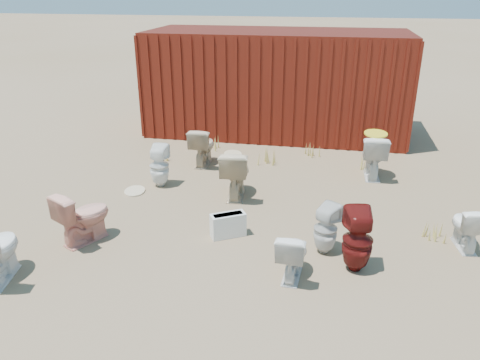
% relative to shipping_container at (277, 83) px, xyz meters
% --- Properties ---
extents(ground, '(100.00, 100.00, 0.00)m').
position_rel_shipping_container_xyz_m(ground, '(0.00, -5.20, -1.20)').
color(ground, brown).
rests_on(ground, ground).
extents(shipping_container, '(6.00, 2.40, 2.40)m').
position_rel_shipping_container_xyz_m(shipping_container, '(0.00, 0.00, 0.00)').
color(shipping_container, '#53180D').
rests_on(shipping_container, ground).
extents(toilet_front_pink, '(0.74, 0.87, 0.77)m').
position_rel_shipping_container_xyz_m(toilet_front_pink, '(-1.98, -5.92, -0.81)').
color(toilet_front_pink, '#E99B86').
rests_on(toilet_front_pink, ground).
extents(toilet_front_c, '(0.40, 0.65, 0.65)m').
position_rel_shipping_container_xyz_m(toilet_front_c, '(0.98, -6.25, -0.88)').
color(toilet_front_c, white).
rests_on(toilet_front_c, ground).
extents(toilet_front_maroon, '(0.44, 0.45, 0.84)m').
position_rel_shipping_container_xyz_m(toilet_front_maroon, '(1.76, -5.94, -0.78)').
color(toilet_front_maroon, '#5D120F').
rests_on(toilet_front_maroon, ground).
extents(toilet_front_e, '(0.43, 0.67, 0.64)m').
position_rel_shipping_container_xyz_m(toilet_front_e, '(3.26, -5.08, -0.88)').
color(toilet_front_e, white).
rests_on(toilet_front_e, ground).
extents(toilet_back_a, '(0.36, 0.37, 0.77)m').
position_rel_shipping_container_xyz_m(toilet_back_a, '(-1.62, -3.84, -0.82)').
color(toilet_back_a, white).
rests_on(toilet_back_a, ground).
extents(toilet_back_beige_left, '(0.44, 0.76, 0.77)m').
position_rel_shipping_container_xyz_m(toilet_back_beige_left, '(-1.15, -2.64, -0.81)').
color(toilet_back_beige_left, '#C7B291').
rests_on(toilet_back_beige_left, ground).
extents(toilet_back_beige_right, '(0.54, 0.87, 0.85)m').
position_rel_shipping_container_xyz_m(toilet_back_beige_right, '(-0.19, -4.01, -0.77)').
color(toilet_back_beige_right, beige).
rests_on(toilet_back_beige_right, ground).
extents(toilet_back_yellowlid, '(0.48, 0.83, 0.84)m').
position_rel_shipping_container_xyz_m(toilet_back_yellowlid, '(2.17, -2.65, -0.78)').
color(toilet_back_yellowlid, white).
rests_on(toilet_back_yellowlid, ground).
extents(toilet_back_e, '(0.44, 0.44, 0.70)m').
position_rel_shipping_container_xyz_m(toilet_back_e, '(1.36, -5.59, -0.85)').
color(toilet_back_e, silver).
rests_on(toilet_back_e, ground).
extents(yellow_lid, '(0.42, 0.53, 0.02)m').
position_rel_shipping_container_xyz_m(yellow_lid, '(2.17, -2.65, -0.35)').
color(yellow_lid, yellow).
rests_on(yellow_lid, toilet_back_yellowlid).
extents(loose_tank, '(0.53, 0.43, 0.35)m').
position_rel_shipping_container_xyz_m(loose_tank, '(-0.02, -5.41, -1.02)').
color(loose_tank, white).
rests_on(loose_tank, ground).
extents(loose_lid_near, '(0.54, 0.60, 0.02)m').
position_rel_shipping_container_xyz_m(loose_lid_near, '(-0.67, -1.94, -1.19)').
color(loose_lid_near, beige).
rests_on(loose_lid_near, ground).
extents(loose_lid_far, '(0.46, 0.54, 0.02)m').
position_rel_shipping_container_xyz_m(loose_lid_far, '(-1.98, -4.19, -1.19)').
color(loose_lid_far, beige).
rests_on(loose_lid_far, ground).
extents(weed_clump_a, '(0.36, 0.36, 0.28)m').
position_rel_shipping_container_xyz_m(weed_clump_a, '(-2.09, -2.58, -1.06)').
color(weed_clump_a, '#B8A549').
rests_on(weed_clump_a, ground).
extents(weed_clump_b, '(0.32, 0.32, 0.32)m').
position_rel_shipping_container_xyz_m(weed_clump_b, '(0.13, -2.37, -1.04)').
color(weed_clump_b, '#B8A549').
rests_on(weed_clump_b, ground).
extents(weed_clump_c, '(0.36, 0.36, 0.32)m').
position_rel_shipping_container_xyz_m(weed_clump_c, '(2.17, -2.15, -1.04)').
color(weed_clump_c, '#B8A549').
rests_on(weed_clump_c, ground).
extents(weed_clump_d, '(0.30, 0.30, 0.28)m').
position_rel_shipping_container_xyz_m(weed_clump_d, '(-1.16, -1.70, -1.06)').
color(weed_clump_d, '#B8A549').
rests_on(weed_clump_d, ground).
extents(weed_clump_e, '(0.34, 0.34, 0.27)m').
position_rel_shipping_container_xyz_m(weed_clump_e, '(1.03, -1.70, -1.07)').
color(weed_clump_e, '#B8A549').
rests_on(weed_clump_e, ground).
extents(weed_clump_f, '(0.28, 0.28, 0.25)m').
position_rel_shipping_container_xyz_m(weed_clump_f, '(2.89, -4.96, -1.08)').
color(weed_clump_f, '#B8A549').
rests_on(weed_clump_f, ground).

